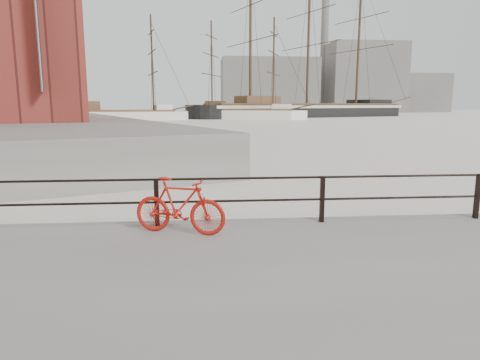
# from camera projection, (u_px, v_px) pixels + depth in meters

# --- Properties ---
(ground) EXTENTS (400.00, 400.00, 0.00)m
(ground) POSITION_uv_depth(u_px,v_px,m) (319.00, 235.00, 9.44)
(ground) COLOR white
(ground) RESTS_ON ground
(promenade) EXTENTS (36.00, 8.00, 0.35)m
(promenade) POSITION_uv_depth(u_px,v_px,m) (402.00, 316.00, 5.48)
(promenade) COLOR gray
(promenade) RESTS_ON ground
(guardrail) EXTENTS (28.00, 0.10, 1.00)m
(guardrail) POSITION_uv_depth(u_px,v_px,m) (322.00, 199.00, 9.14)
(guardrail) COLOR black
(guardrail) RESTS_ON promenade
(bicycle) EXTENTS (1.84, 0.86, 1.11)m
(bicycle) POSITION_uv_depth(u_px,v_px,m) (180.00, 206.00, 8.30)
(bicycle) COLOR #B1150B
(bicycle) RESTS_ON promenade
(barque_black) EXTENTS (67.09, 44.48, 35.94)m
(barque_black) POSITION_uv_depth(u_px,v_px,m) (306.00, 117.00, 96.07)
(barque_black) COLOR black
(barque_black) RESTS_ON ground
(schooner_mid) EXTENTS (29.02, 19.89, 19.44)m
(schooner_mid) POSITION_uv_depth(u_px,v_px,m) (242.00, 119.00, 82.65)
(schooner_mid) COLOR white
(schooner_mid) RESTS_ON ground
(schooner_left) EXTENTS (27.29, 17.50, 19.06)m
(schooner_left) POSITION_uv_depth(u_px,v_px,m) (121.00, 121.00, 75.24)
(schooner_left) COLOR silver
(schooner_left) RESTS_ON ground
(industrial_west) EXTENTS (32.00, 18.00, 18.00)m
(industrial_west) POSITION_uv_depth(u_px,v_px,m) (268.00, 86.00, 146.88)
(industrial_west) COLOR gray
(industrial_west) RESTS_ON ground
(industrial_mid) EXTENTS (26.00, 20.00, 24.00)m
(industrial_mid) POSITION_uv_depth(u_px,v_px,m) (362.00, 78.00, 154.20)
(industrial_mid) COLOR gray
(industrial_mid) RESTS_ON ground
(industrial_east) EXTENTS (20.00, 16.00, 14.00)m
(industrial_east) POSITION_uv_depth(u_px,v_px,m) (416.00, 93.00, 161.91)
(industrial_east) COLOR gray
(industrial_east) RESTS_ON ground
(smokestack) EXTENTS (2.80, 2.80, 44.00)m
(smokestack) POSITION_uv_depth(u_px,v_px,m) (324.00, 51.00, 156.26)
(smokestack) COLOR gray
(smokestack) RESTS_ON ground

